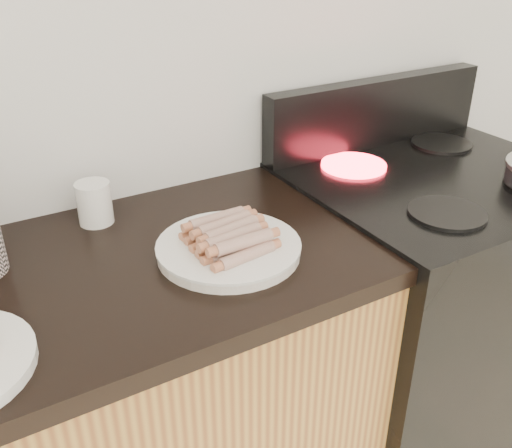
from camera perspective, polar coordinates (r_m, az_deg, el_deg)
wall_back at (r=1.35m, az=-15.02°, el=18.05°), size 4.00×0.04×2.60m
stove at (r=1.83m, az=16.12°, el=-8.50°), size 0.76×0.65×0.91m
stove_panel at (r=1.77m, az=11.94°, el=10.87°), size 0.76×0.06×0.20m
burner_near_left at (r=1.39m, az=18.55°, el=1.04°), size 0.18×0.18×0.01m
burner_far_left at (r=1.61m, az=9.73°, el=5.82°), size 0.18×0.18×0.01m
burner_far_right at (r=1.84m, az=18.05°, el=7.64°), size 0.18×0.18×0.01m
main_plate at (r=1.19m, az=-2.74°, el=-2.60°), size 0.38×0.38×0.02m
hotdog_pile at (r=1.17m, az=-2.78°, el=-1.18°), size 0.13×0.18×0.05m
mug at (r=1.34m, az=-15.86°, el=2.03°), size 0.10×0.10×0.10m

